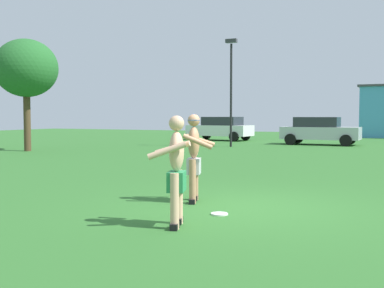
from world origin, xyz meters
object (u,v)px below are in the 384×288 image
car_silver_mid_lot (320,130)px  lamp_post (231,81)px  frisbee (219,214)px  car_white_near_post (220,128)px  tree_right_field (26,69)px  player_in_green (176,168)px  player_with_cap (194,154)px

car_silver_mid_lot → lamp_post: bearing=-135.6°
frisbee → car_silver_mid_lot: (-2.17, 20.33, 0.81)m
car_white_near_post → tree_right_field: (-4.47, -12.95, 3.01)m
player_in_green → car_silver_mid_lot: (-1.91, 21.39, -0.05)m
player_in_green → car_silver_mid_lot: size_ratio=0.38×
car_silver_mid_lot → lamp_post: 6.11m
player_in_green → car_white_near_post: bearing=110.7°
frisbee → lamp_post: (-6.09, 16.48, 3.48)m
player_with_cap → car_silver_mid_lot: player_with_cap is taller
lamp_post → tree_right_field: 10.26m
player_with_cap → frisbee: size_ratio=5.92×
frisbee → car_white_near_post: (-9.13, 22.44, 0.81)m
tree_right_field → car_white_near_post: bearing=71.0°
lamp_post → player_in_green: bearing=-71.6°
car_silver_mid_lot → tree_right_field: (-11.42, -10.84, 3.01)m
player_with_cap → player_in_green: size_ratio=1.02×
frisbee → car_silver_mid_lot: bearing=96.1°
player_with_cap → tree_right_field: (-12.70, 8.59, 2.91)m
player_with_cap → car_silver_mid_lot: 19.47m
player_in_green → car_white_near_post: 25.12m
player_with_cap → player_in_green: player_with_cap is taller
frisbee → tree_right_field: bearing=145.1°
player_in_green → car_silver_mid_lot: 21.47m
car_silver_mid_lot → lamp_post: (-3.92, -3.85, 2.67)m
car_white_near_post → frisbee: bearing=-67.9°
player_in_green → car_white_near_post: size_ratio=0.37×
player_in_green → car_silver_mid_lot: player_in_green is taller
car_white_near_post → tree_right_field: 14.02m
frisbee → lamp_post: bearing=110.3°
frisbee → tree_right_field: tree_right_field is taller
car_white_near_post → lamp_post: lamp_post is taller
player_in_green → car_white_near_post: player_in_green is taller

